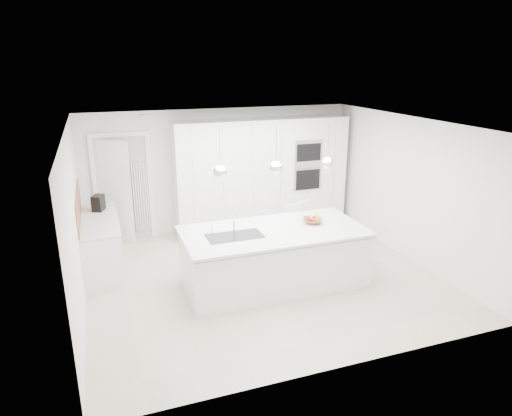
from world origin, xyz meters
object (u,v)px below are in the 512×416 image
object	(u,v)px
fruit_bowl	(312,221)
bar_stool_right	(306,228)
espresso_machine	(98,203)
island_base	(275,259)
bar_stool_left	(295,232)

from	to	relation	value
fruit_bowl	bar_stool_right	world-z (taller)	fruit_bowl
espresso_machine	bar_stool_right	size ratio (longest dim) A/B	0.28
island_base	espresso_machine	size ratio (longest dim) A/B	10.27
espresso_machine	bar_stool_right	bearing A→B (deg)	5.74
island_base	fruit_bowl	bearing A→B (deg)	11.15
island_base	bar_stool_left	world-z (taller)	bar_stool_left
fruit_bowl	bar_stool_left	xyz separation A→B (m)	(0.02, 0.69, -0.45)
bar_stool_left	fruit_bowl	bearing A→B (deg)	-82.84
espresso_machine	fruit_bowl	bearing A→B (deg)	-7.63
espresso_machine	bar_stool_left	bearing A→B (deg)	2.53
fruit_bowl	espresso_machine	xyz separation A→B (m)	(-3.23, 1.84, 0.10)
espresso_machine	bar_stool_left	size ratio (longest dim) A/B	0.28
bar_stool_right	fruit_bowl	bearing A→B (deg)	-129.25
fruit_bowl	bar_stool_right	bearing A→B (deg)	69.91
fruit_bowl	bar_stool_left	world-z (taller)	fruit_bowl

